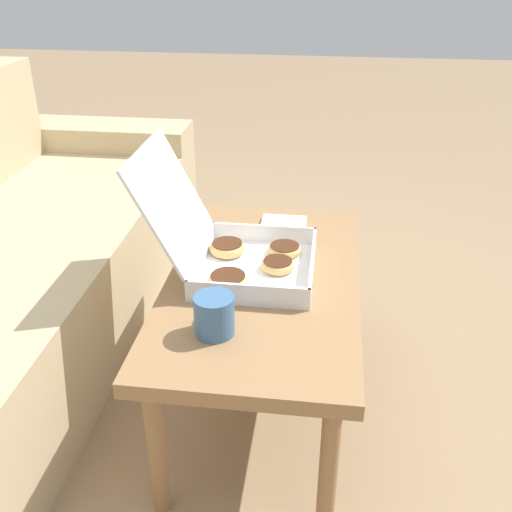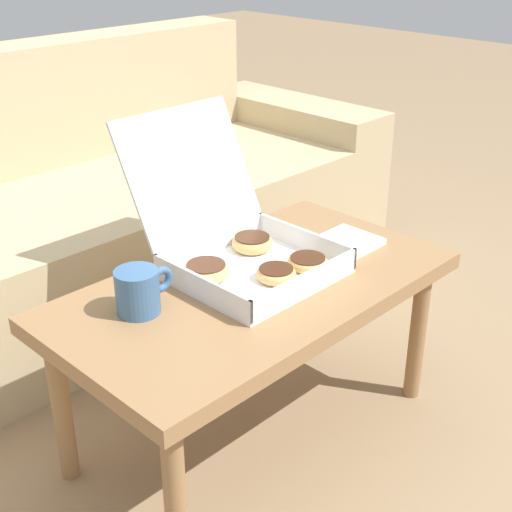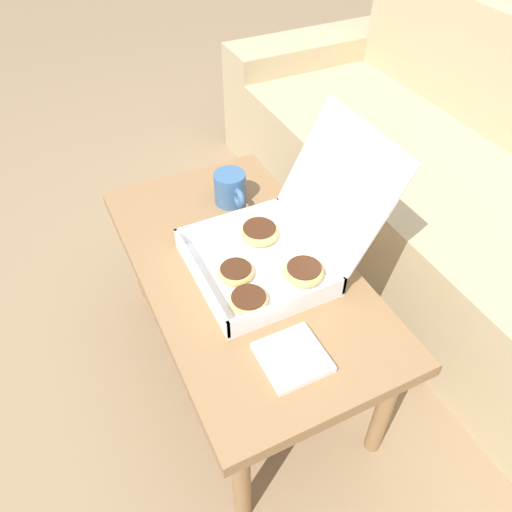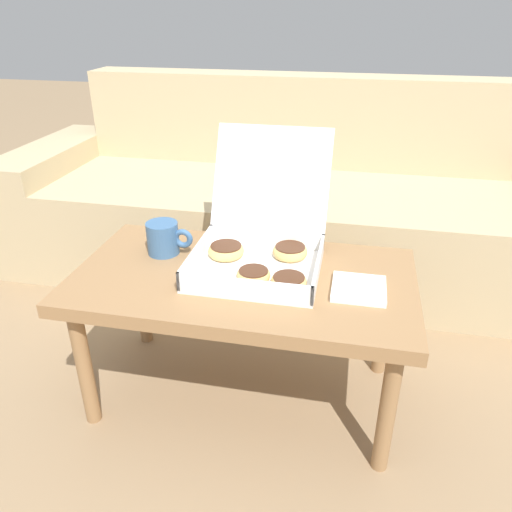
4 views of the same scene
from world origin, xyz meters
The scene contains 5 objects.
ground_plane centered at (0.00, 0.00, 0.00)m, with size 12.00×12.00×0.00m, color #937756.
coffee_table centered at (0.00, -0.13, 0.39)m, with size 0.96×0.52×0.44m.
pastry_box centered at (0.04, -0.04, 0.50)m, with size 0.36×0.46×0.35m.
coffee_mug centered at (-0.26, -0.04, 0.48)m, with size 0.14×0.10×0.10m.
napkin_stack centered at (0.32, -0.15, 0.44)m, with size 0.14×0.14×0.02m.
Camera 1 is at (-1.41, -0.29, 1.26)m, focal length 42.00 mm.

